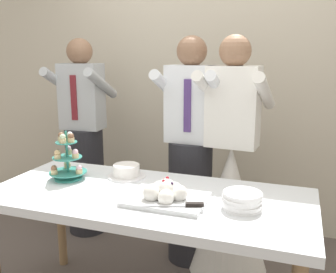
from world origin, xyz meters
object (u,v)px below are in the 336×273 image
Objects in this scene: person_groom at (190,164)px; person_bride at (230,193)px; round_cake at (127,171)px; cupcake_stand at (67,160)px; dessert_table at (148,206)px; main_cake_tray at (166,195)px; person_guest at (84,148)px; plate_stack at (242,200)px.

person_bride is at bearing -8.48° from person_groom.
cupcake_stand is at bearing -154.53° from round_cake.
main_cake_tray is (0.14, -0.08, 0.11)m from dessert_table.
round_cake is 0.14× the size of person_guest.
person_bride is at bearing 74.28° from main_cake_tray.
person_groom is at bearing 96.78° from main_cake_tray.
main_cake_tray is at bearing -105.72° from person_bride.
round_cake is at bearing 140.97° from main_cake_tray.
person_guest is (-1.08, 0.95, -0.07)m from main_cake_tray.
main_cake_tray is 0.81m from person_bride.
cupcake_stand is 0.71× the size of main_cake_tray.
plate_stack is 0.12× the size of person_bride.
round_cake is 0.14× the size of person_groom.
person_groom is at bearing 122.96° from plate_stack.
person_bride reaches higher than main_cake_tray.
person_guest reaches higher than dessert_table.
round_cake is 0.77m from person_bride.
round_cake is (-0.23, 0.22, 0.11)m from dessert_table.
round_cake is at bearing -142.63° from person_bride.
plate_stack is at bearing 6.48° from main_cake_tray.
plate_stack reaches higher than dessert_table.
person_guest is (-0.71, 0.65, -0.06)m from round_cake.
person_groom and person_guest have the same top height.
main_cake_tray reaches higher than plate_stack.
person_groom reaches higher than dessert_table.
dessert_table is 0.72m from person_groom.
person_guest reaches higher than round_cake.
person_groom reaches higher than round_cake.
round_cake reaches higher than dessert_table.
dessert_table is 4.20× the size of main_cake_tray.
main_cake_tray is 0.26× the size of person_guest.
round_cake is at bearing 136.27° from dessert_table.
person_guest is (-1.29, 0.20, 0.16)m from person_bride.
main_cake_tray is 0.26× the size of person_bride.
dessert_table is 7.50× the size of round_cake.
dessert_table is at bearing -7.04° from cupcake_stand.
person_guest is (-0.38, 0.80, -0.15)m from cupcake_stand.
dessert_table is 0.60m from cupcake_stand.
plate_stack is 0.84× the size of round_cake.
cupcake_stand is at bearing -133.09° from person_groom.
main_cake_tray is at bearing -41.27° from person_guest.
round_cake is at bearing -119.57° from person_groom.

